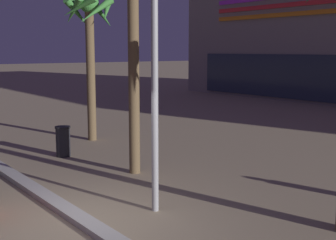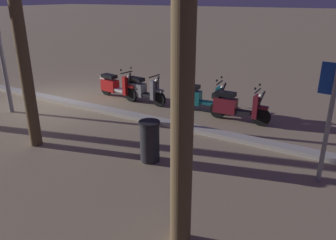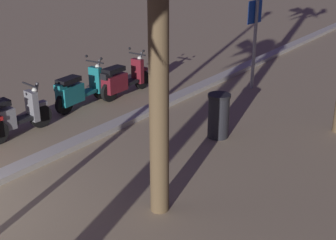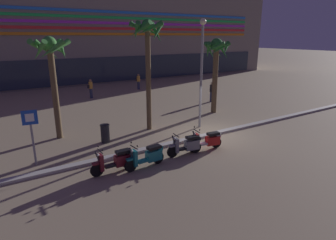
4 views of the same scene
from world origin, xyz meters
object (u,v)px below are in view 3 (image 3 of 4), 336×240
object	(u,v)px
crossing_sign	(255,35)
litter_bin	(219,115)
scooter_maroon_gap_after_mid	(122,80)
scooter_grey_mid_rear	(9,117)
scooter_teal_mid_front	(79,90)

from	to	relation	value
crossing_sign	litter_bin	distance (m)	3.74
scooter_maroon_gap_after_mid	crossing_sign	distance (m)	3.74
scooter_grey_mid_rear	litter_bin	world-z (taller)	scooter_grey_mid_rear
scooter_teal_mid_front	crossing_sign	world-z (taller)	crossing_sign
litter_bin	scooter_grey_mid_rear	bearing A→B (deg)	-53.36
scooter_teal_mid_front	litter_bin	bearing A→B (deg)	97.66
scooter_teal_mid_front	scooter_maroon_gap_after_mid	bearing A→B (deg)	167.88
scooter_teal_mid_front	litter_bin	distance (m)	3.71
scooter_teal_mid_front	crossing_sign	distance (m)	4.89
crossing_sign	litter_bin	size ratio (longest dim) A/B	2.53
scooter_maroon_gap_after_mid	scooter_grey_mid_rear	world-z (taller)	scooter_maroon_gap_after_mid
crossing_sign	scooter_grey_mid_rear	bearing A→B (deg)	-22.62
scooter_maroon_gap_after_mid	scooter_grey_mid_rear	distance (m)	3.41
scooter_teal_mid_front	litter_bin	size ratio (longest dim) A/B	1.96
scooter_teal_mid_front	scooter_grey_mid_rear	bearing A→B (deg)	4.18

